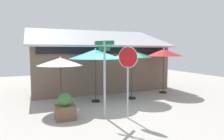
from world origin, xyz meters
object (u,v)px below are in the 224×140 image
Objects in this scene: stop_sign at (128,68)px; sidewalk_planter at (65,108)px; patio_umbrella_ivory_left at (60,62)px; patio_umbrella_crimson_far_right at (164,53)px; patio_umbrella_teal_center at (95,54)px; patio_umbrella_forest_green_right at (132,54)px; street_sign_post at (104,71)px.

stop_sign is 2.74× the size of sidewalk_planter.
patio_umbrella_crimson_far_right is at bearing 9.70° from patio_umbrella_ivory_left.
patio_umbrella_forest_green_right is (2.03, -0.14, -0.01)m from patio_umbrella_teal_center.
patio_umbrella_teal_center is at bearing 176.02° from patio_umbrella_forest_green_right.
patio_umbrella_teal_center is 4.61m from patio_umbrella_crimson_far_right.
patio_umbrella_forest_green_right is at bearing 6.61° from patio_umbrella_ivory_left.
patio_umbrella_teal_center is at bearing 80.43° from street_sign_post.
sidewalk_planter is (-0.06, -1.48, -1.70)m from patio_umbrella_ivory_left.
patio_umbrella_forest_green_right is at bearing 26.17° from sidewalk_planter.
stop_sign is 1.02× the size of patio_umbrella_forest_green_right.
patio_umbrella_crimson_far_right reaches higher than patio_umbrella_ivory_left.
patio_umbrella_ivory_left is 0.86× the size of patio_umbrella_teal_center.
street_sign_post is 2.09m from sidewalk_planter.
street_sign_post is 5.88m from patio_umbrella_crimson_far_right.
patio_umbrella_teal_center is (1.84, 0.59, 0.33)m from patio_umbrella_ivory_left.
sidewalk_planter is (-3.92, -1.93, -2.02)m from patio_umbrella_forest_green_right.
patio_umbrella_ivory_left is at bearing 134.22° from stop_sign.
patio_umbrella_teal_center reaches higher than patio_umbrella_ivory_left.
street_sign_post is at bearing -16.19° from sidewalk_planter.
street_sign_post is 1.08× the size of patio_umbrella_crimson_far_right.
stop_sign is 1.01× the size of patio_umbrella_teal_center.
patio_umbrella_ivory_left is (-2.23, 2.29, 0.15)m from stop_sign.
patio_umbrella_ivory_left is at bearing -162.20° from patio_umbrella_teal_center.
patio_umbrella_ivory_left is 3.91m from patio_umbrella_forest_green_right.
street_sign_post reaches higher than patio_umbrella_crimson_far_right.
patio_umbrella_forest_green_right is at bearing 59.21° from stop_sign.
patio_umbrella_teal_center is (-0.40, 2.88, 0.48)m from stop_sign.
street_sign_post is 1.08× the size of stop_sign.
sidewalk_planter is at bearing -153.83° from patio_umbrella_forest_green_right.
patio_umbrella_teal_center is 2.72× the size of sidewalk_planter.
patio_umbrella_crimson_far_right reaches higher than sidewalk_planter.
sidewalk_planter is (-6.48, -2.58, -2.08)m from patio_umbrella_crimson_far_right.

